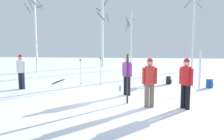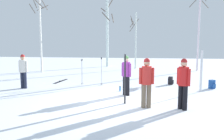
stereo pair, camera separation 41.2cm
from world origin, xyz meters
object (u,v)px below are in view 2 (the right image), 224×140
(person_3, at_px, (23,69))
(birch_tree_0, at_px, (40,26))
(birch_tree_3, at_px, (199,27))
(birch_tree_2, at_px, (135,39))
(backpack_0, at_px, (212,84))
(ski_poles_1, at_px, (101,71))
(ski_poles_0, at_px, (82,71))
(ski_pair_planted_1, at_px, (125,79))
(backpack_1, at_px, (171,81))
(water_bottle_0, at_px, (120,89))
(person_1, at_px, (126,73))
(person_2, at_px, (147,80))
(ski_pair_planted_0, at_px, (201,71))
(ski_pair_lying_0, at_px, (61,81))
(birch_tree_1, at_px, (107,27))
(dog, at_px, (148,80))
(person_0, at_px, (183,81))

(person_3, distance_m, birch_tree_0, 7.27)
(birch_tree_3, bearing_deg, person_3, -137.78)
(person_3, bearing_deg, birch_tree_2, 63.97)
(backpack_0, height_order, birch_tree_0, birch_tree_0)
(ski_poles_1, height_order, birch_tree_0, birch_tree_0)
(ski_poles_0, bearing_deg, birch_tree_3, 45.88)
(ski_pair_planted_1, bearing_deg, birch_tree_2, 91.43)
(ski_pair_planted_1, bearing_deg, backpack_1, 63.78)
(ski_poles_0, bearing_deg, water_bottle_0, -30.02)
(ski_pair_planted_1, bearing_deg, person_1, 93.49)
(birch_tree_3, bearing_deg, person_2, -109.92)
(ski_pair_planted_0, height_order, ski_poles_0, ski_pair_planted_0)
(person_1, xyz_separation_m, person_3, (-5.24, 0.67, 0.00))
(person_1, xyz_separation_m, person_2, (0.86, -1.75, 0.00))
(ski_pair_planted_1, distance_m, birch_tree_2, 12.41)
(person_3, xyz_separation_m, birch_tree_2, (5.02, 10.27, 1.78))
(ski_poles_1, bearing_deg, ski_poles_0, -179.50)
(birch_tree_2, bearing_deg, birch_tree_0, -151.66)
(ski_pair_planted_0, bearing_deg, ski_poles_1, 170.36)
(ski_poles_0, distance_m, birch_tree_3, 11.58)
(ski_pair_lying_0, relative_size, birch_tree_1, 0.21)
(person_3, height_order, dog, person_3)
(person_2, relative_size, backpack_0, 3.90)
(backpack_1, bearing_deg, backpack_0, -23.67)
(person_2, distance_m, ski_pair_lying_0, 7.02)
(ski_pair_lying_0, relative_size, birch_tree_3, 0.24)
(dog, xyz_separation_m, birch_tree_0, (-8.54, 4.92, 3.35))
(ski_pair_planted_0, bearing_deg, birch_tree_1, 119.69)
(person_0, height_order, person_1, same)
(person_2, height_order, ski_pair_lying_0, person_2)
(person_1, distance_m, ski_poles_0, 3.36)
(person_1, bearing_deg, water_bottle_0, 115.51)
(ski_pair_planted_1, height_order, birch_tree_2, birch_tree_2)
(birch_tree_2, bearing_deg, person_2, -85.10)
(backpack_0, relative_size, backpack_1, 1.00)
(person_3, relative_size, ski_pair_planted_0, 0.89)
(ski_pair_planted_0, height_order, birch_tree_1, birch_tree_1)
(ski_poles_1, height_order, backpack_1, ski_poles_1)
(person_0, bearing_deg, person_2, 179.16)
(dog, bearing_deg, ski_pair_planted_0, -18.35)
(person_1, height_order, birch_tree_0, birch_tree_0)
(ski_pair_lying_0, bearing_deg, person_2, -42.63)
(ski_pair_lying_0, relative_size, water_bottle_0, 6.91)
(ski_pair_planted_0, relative_size, ski_pair_lying_0, 1.12)
(dog, height_order, birch_tree_2, birch_tree_2)
(ski_pair_planted_0, xyz_separation_m, ski_poles_0, (-5.98, 0.82, -0.20))
(person_0, distance_m, person_2, 1.20)
(person_0, distance_m, person_1, 2.72)
(birch_tree_1, distance_m, birch_tree_2, 3.75)
(ski_pair_planted_1, xyz_separation_m, ski_pair_lying_0, (-4.33, 4.29, -0.90))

